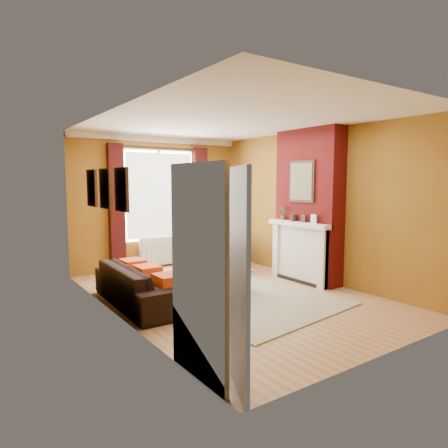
{
  "coord_description": "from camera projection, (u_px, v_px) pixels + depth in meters",
  "views": [
    {
      "loc": [
        -3.73,
        -5.16,
        1.87
      ],
      "look_at": [
        0.0,
        0.25,
        1.15
      ],
      "focal_mm": 32.0,
      "sensor_mm": 36.0,
      "label": 1
    }
  ],
  "objects": [
    {
      "name": "book_b",
      "position": [
        204.0,
        265.0,
        7.03
      ],
      "size": [
        0.25,
        0.3,
        0.02
      ],
      "primitive_type": "imported",
      "rotation": [
        0.0,
        0.0,
        0.21
      ],
      "color": "#999999",
      "rests_on": "coffee_table"
    },
    {
      "name": "room_walls",
      "position": [
        253.0,
        209.0,
        6.96
      ],
      "size": [
        3.82,
        5.54,
        2.83
      ],
      "color": "#8B5D1A",
      "rests_on": "ground"
    },
    {
      "name": "book_a",
      "position": [
        224.0,
        270.0,
        6.64
      ],
      "size": [
        0.27,
        0.33,
        0.03
      ],
      "primitive_type": "imported",
      "rotation": [
        0.0,
        0.0,
        0.17
      ],
      "color": "#999999",
      "rests_on": "coffee_table"
    },
    {
      "name": "floor_lamp",
      "position": [
        225.0,
        203.0,
        9.08
      ],
      "size": [
        0.3,
        0.3,
        1.73
      ],
      "rotation": [
        0.0,
        0.0,
        0.19
      ],
      "color": "black",
      "rests_on": "ground"
    },
    {
      "name": "tv_remote",
      "position": [
        208.0,
        267.0,
        6.83
      ],
      "size": [
        0.14,
        0.16,
        0.02
      ],
      "rotation": [
        0.0,
        0.0,
        0.67
      ],
      "color": "#242426",
      "rests_on": "coffee_table"
    },
    {
      "name": "ground",
      "position": [
        233.0,
        295.0,
        6.53
      ],
      "size": [
        5.5,
        5.5,
        0.0
      ],
      "primitive_type": "plane",
      "color": "#996F45",
      "rests_on": "ground"
    },
    {
      "name": "coffee_table",
      "position": [
        217.0,
        270.0,
        6.82
      ],
      "size": [
        0.9,
        1.25,
        0.38
      ],
      "rotation": [
        0.0,
        0.0,
        0.33
      ],
      "color": "tan",
      "rests_on": "ground"
    },
    {
      "name": "sofa",
      "position": [
        141.0,
        285.0,
        6.02
      ],
      "size": [
        0.86,
        2.09,
        0.6
      ],
      "primitive_type": "imported",
      "rotation": [
        0.0,
        0.0,
        1.55
      ],
      "color": "black",
      "rests_on": "ground"
    },
    {
      "name": "armchair",
      "position": [
        210.0,
        252.0,
        8.52
      ],
      "size": [
        1.41,
        1.4,
        0.69
      ],
      "primitive_type": "imported",
      "rotation": [
        0.0,
        0.0,
        3.92
      ],
      "color": "black",
      "rests_on": "ground"
    },
    {
      "name": "mug",
      "position": [
        228.0,
        264.0,
        6.9
      ],
      "size": [
        0.16,
        0.16,
        0.1
      ],
      "primitive_type": "imported",
      "rotation": [
        0.0,
        0.0,
        0.61
      ],
      "color": "#999999",
      "rests_on": "coffee_table"
    },
    {
      "name": "wicker_stool",
      "position": [
        199.0,
        257.0,
        8.63
      ],
      "size": [
        0.39,
        0.39,
        0.42
      ],
      "rotation": [
        0.0,
        0.0,
        -0.17
      ],
      "color": "#9A6D42",
      "rests_on": "ground"
    },
    {
      "name": "striped_rug",
      "position": [
        232.0,
        295.0,
        6.48
      ],
      "size": [
        2.76,
        3.54,
        0.02
      ],
      "rotation": [
        0.0,
        0.0,
        0.13
      ],
      "color": "teal",
      "rests_on": "ground"
    }
  ]
}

